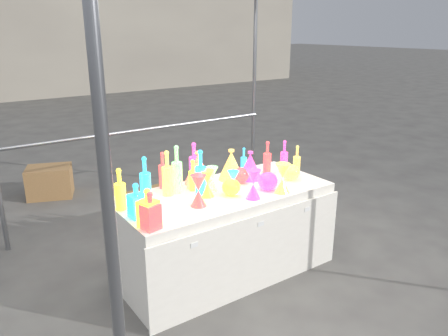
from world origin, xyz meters
TOP-DOWN VIEW (x-y plane):
  - ground at (0.00, 0.00)m, footprint 80.00×80.00m
  - display_table at (0.00, -0.01)m, footprint 1.84×0.83m
  - background_building at (4.00, 14.00)m, footprint 14.00×6.00m
  - cardboard_box_closed at (-0.79, 2.72)m, footprint 0.63×0.55m
  - cardboard_box_flat at (0.32, 1.99)m, footprint 0.65×0.50m
  - bottle_0 at (-0.85, 0.12)m, footprint 0.10×0.10m
  - bottle_1 at (-0.63, 0.16)m, footprint 0.10×0.10m
  - bottle_2 at (-0.38, 0.35)m, footprint 0.09×0.09m
  - bottle_3 at (-0.08, 0.35)m, footprint 0.09×0.09m
  - bottle_4 at (-0.43, 0.18)m, footprint 0.12×0.12m
  - bottle_5 at (-0.32, 0.21)m, footprint 0.11×0.11m
  - bottle_6 at (-0.20, 0.16)m, footprint 0.07×0.07m
  - bottle_7 at (-0.21, 0.02)m, footprint 0.09×0.09m
  - decanter_0 at (-0.81, -0.27)m, footprint 0.15×0.15m
  - decanter_1 at (-0.81, -0.31)m, footprint 0.13×0.13m
  - decanter_2 at (-0.81, -0.08)m, footprint 0.11×0.11m
  - hourglass_0 at (-0.34, -0.15)m, footprint 0.15×0.15m
  - hourglass_1 at (0.09, -0.27)m, footprint 0.14×0.14m
  - hourglass_2 at (0.37, -0.30)m, footprint 0.13×0.13m
  - hourglass_3 at (-0.08, 0.06)m, footprint 0.13×0.13m
  - hourglass_4 at (-0.18, -0.03)m, footprint 0.14×0.14m
  - hourglass_5 at (0.04, -0.08)m, footprint 0.10×0.10m
  - globe_0 at (-0.01, -0.11)m, footprint 0.15×0.15m
  - globe_1 at (0.64, -0.12)m, footprint 0.17×0.17m
  - globe_2 at (0.23, 0.08)m, footprint 0.18×0.18m
  - globe_3 at (0.32, -0.19)m, footprint 0.22×0.22m
  - lampshade_0 at (-0.08, 0.28)m, footprint 0.26×0.26m
  - lampshade_1 at (-0.13, 0.19)m, footprint 0.27×0.27m
  - lampshade_2 at (0.37, 0.12)m, footprint 0.25×0.25m
  - lampshade_3 at (0.22, 0.21)m, footprint 0.30×0.30m
  - bottle_8 at (0.39, 0.25)m, footprint 0.06×0.06m
  - bottle_9 at (0.56, 0.12)m, footprint 0.08×0.08m
  - bottle_10 at (0.73, 0.07)m, footprint 0.08×0.08m
  - bottle_11 at (0.76, -0.06)m, footprint 0.08×0.08m

SIDE VIEW (x-z plane):
  - ground at x=0.00m, z-range 0.00..0.00m
  - cardboard_box_flat at x=0.32m, z-range 0.00..0.05m
  - cardboard_box_closed at x=-0.79m, z-range 0.00..0.39m
  - display_table at x=0.00m, z-range 0.00..0.75m
  - globe_0 at x=-0.01m, z-range 0.75..0.87m
  - globe_2 at x=0.23m, z-range 0.75..0.87m
  - globe_1 at x=0.64m, z-range 0.75..0.88m
  - globe_3 at x=0.32m, z-range 0.75..0.88m
  - hourglass_5 at x=0.04m, z-range 0.75..0.94m
  - hourglass_3 at x=-0.08m, z-range 0.75..0.96m
  - hourglass_4 at x=-0.18m, z-range 0.75..0.97m
  - hourglass_1 at x=0.09m, z-range 0.75..0.99m
  - lampshade_1 at x=-0.13m, z-range 0.75..1.00m
  - hourglass_0 at x=-0.34m, z-range 0.75..1.00m
  - hourglass_2 at x=0.37m, z-range 0.75..1.00m
  - lampshade_2 at x=0.37m, z-range 0.75..1.00m
  - bottle_8 at x=0.39m, z-range 0.75..1.01m
  - decanter_2 at x=-0.81m, z-range 0.75..1.01m
  - bottle_6 at x=-0.20m, z-range 0.75..1.02m
  - decanter_1 at x=-0.81m, z-range 0.75..1.02m
  - lampshade_3 at x=0.22m, z-range 0.75..1.02m
  - decanter_0 at x=-0.81m, z-range 0.75..1.03m
  - lampshade_0 at x=-0.08m, z-range 0.75..1.04m
  - bottle_11 at x=0.76m, z-range 0.75..1.04m
  - bottle_10 at x=0.73m, z-range 0.75..1.06m
  - bottle_2 at x=-0.38m, z-range 0.75..1.07m
  - bottle_9 at x=0.56m, z-range 0.75..1.07m
  - bottle_0 at x=-0.85m, z-range 0.75..1.07m
  - bottle_3 at x=-0.08m, z-range 0.75..1.10m
  - bottle_1 at x=-0.63m, z-range 0.75..1.12m
  - bottle_4 at x=-0.43m, z-range 0.75..1.13m
  - bottle_7 at x=-0.21m, z-range 0.75..1.13m
  - bottle_5 at x=-0.32m, z-range 0.75..1.15m
  - background_building at x=4.00m, z-range 0.00..6.00m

